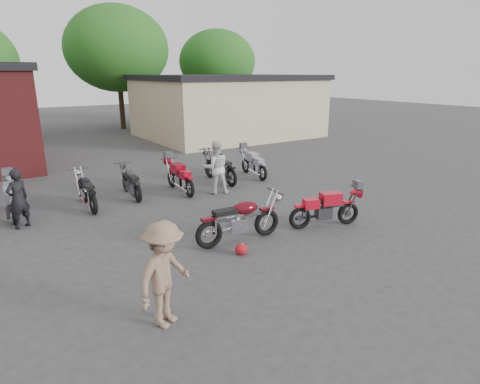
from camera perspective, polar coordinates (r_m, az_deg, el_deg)
ground at (r=9.53m, az=2.92°, el=-7.61°), size 90.00×90.00×0.00m
stucco_building at (r=25.97m, az=-1.85°, el=11.87°), size 10.00×8.00×3.50m
tree_2 at (r=30.38m, az=-16.91°, el=16.89°), size 7.04×7.04×8.80m
tree_3 at (r=33.68m, az=-3.22°, el=16.44°), size 6.08×6.08×7.60m
vintage_motorcycle at (r=9.51m, az=0.07°, el=-3.54°), size 2.22×0.88×1.26m
sportbike at (r=10.70m, az=12.17°, el=-2.03°), size 2.01×1.21×1.11m
helmet at (r=9.03m, az=0.18°, el=-8.12°), size 0.31×0.31×0.26m
person_dark at (r=11.79m, az=-29.03°, el=-0.87°), size 0.68×0.60×1.57m
person_light at (r=13.33m, az=-3.44°, el=3.49°), size 1.04×0.92×1.77m
person_tan at (r=6.50m, az=-10.68°, el=-11.46°), size 1.31×1.12×1.76m
row_bike_1 at (r=12.84m, az=-29.73°, el=-0.69°), size 0.76×2.00×1.14m
row_bike_2 at (r=12.81m, az=-21.05°, el=0.42°), size 0.68×2.00×1.15m
row_bike_3 at (r=13.50m, az=-15.27°, el=1.63°), size 0.74×1.93×1.10m
row_bike_4 at (r=13.68m, az=-8.60°, el=2.33°), size 0.71×1.99×1.14m
row_bike_5 at (r=14.83m, az=-2.95°, el=3.77°), size 0.70×2.12×1.23m
row_bike_6 at (r=15.60m, az=1.92°, el=4.20°), size 0.88×1.97×1.10m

